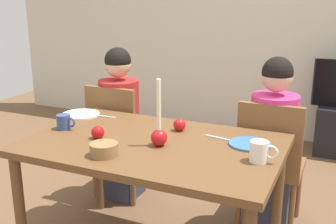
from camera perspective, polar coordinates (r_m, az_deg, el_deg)
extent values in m
cube|color=beige|center=(4.60, 12.70, 12.72)|extent=(6.40, 0.10, 2.60)
cube|color=brown|center=(2.27, -2.09, -4.67)|extent=(1.40, 0.90, 0.04)
cylinder|color=brown|center=(2.49, -19.97, -13.27)|extent=(0.06, 0.06, 0.71)
cylinder|color=brown|center=(3.02, -9.69, -7.13)|extent=(0.06, 0.06, 0.71)
cylinder|color=brown|center=(2.59, 15.10, -11.58)|extent=(0.06, 0.06, 0.71)
cube|color=brown|center=(3.21, -6.19, -4.16)|extent=(0.40, 0.40, 0.04)
cube|color=brown|center=(2.99, -8.07, -0.81)|extent=(0.40, 0.04, 0.45)
cylinder|color=brown|center=(3.36, -2.07, -7.29)|extent=(0.04, 0.04, 0.41)
cylinder|color=brown|center=(3.51, -7.08, -6.34)|extent=(0.04, 0.04, 0.41)
cylinder|color=brown|center=(3.08, -4.91, -9.54)|extent=(0.04, 0.04, 0.41)
cylinder|color=brown|center=(3.25, -10.21, -8.36)|extent=(0.04, 0.04, 0.41)
cube|color=brown|center=(2.84, 14.32, -7.32)|extent=(0.40, 0.40, 0.04)
cube|color=brown|center=(2.59, 13.96, -3.80)|extent=(0.40, 0.04, 0.45)
cylinder|color=brown|center=(3.07, 17.78, -10.42)|extent=(0.04, 0.04, 0.41)
cylinder|color=brown|center=(3.11, 11.50, -9.55)|extent=(0.04, 0.04, 0.41)
cylinder|color=brown|center=(2.77, 16.88, -13.37)|extent=(0.04, 0.04, 0.41)
cylinder|color=brown|center=(2.82, 9.88, -12.33)|extent=(0.04, 0.04, 0.41)
cube|color=#33384C|center=(3.25, -6.53, -7.83)|extent=(0.28, 0.28, 0.45)
cylinder|color=#AD2323|center=(3.09, -6.80, 0.09)|extent=(0.30, 0.30, 0.48)
sphere|color=tan|center=(3.01, -7.02, 6.59)|extent=(0.19, 0.19, 0.19)
sphere|color=black|center=(3.01, -7.04, 7.16)|extent=(0.19, 0.19, 0.19)
cube|color=#33384C|center=(2.88, 13.85, -11.43)|extent=(0.28, 0.28, 0.45)
cylinder|color=#D1337A|center=(2.71, 14.50, -2.64)|extent=(0.30, 0.30, 0.48)
sphere|color=tan|center=(2.62, 15.03, 4.76)|extent=(0.19, 0.19, 0.19)
sphere|color=black|center=(2.61, 15.08, 5.40)|extent=(0.19, 0.19, 0.19)
sphere|color=red|center=(2.19, -1.27, -3.63)|extent=(0.09, 0.09, 0.09)
cylinder|color=#EFE5C6|center=(2.14, -1.30, 1.00)|extent=(0.02, 0.02, 0.28)
cylinder|color=silver|center=(2.82, -12.11, -0.31)|extent=(0.25, 0.25, 0.01)
cylinder|color=teal|center=(2.26, 11.38, -4.41)|extent=(0.23, 0.23, 0.01)
cylinder|color=#33477F|center=(2.54, -14.39, -1.35)|extent=(0.08, 0.08, 0.09)
torus|color=#33477F|center=(2.51, -13.44, -1.41)|extent=(0.06, 0.01, 0.06)
cylinder|color=white|center=(2.03, 12.61, -5.42)|extent=(0.09, 0.09, 0.10)
torus|color=white|center=(2.02, 14.21, -5.48)|extent=(0.07, 0.01, 0.07)
cube|color=silver|center=(2.75, -9.05, -0.62)|extent=(0.18, 0.02, 0.01)
cube|color=silver|center=(2.32, 7.23, -3.66)|extent=(0.18, 0.05, 0.01)
cylinder|color=olive|center=(2.09, -8.95, -5.19)|extent=(0.14, 0.14, 0.07)
sphere|color=red|center=(2.33, -9.80, -2.81)|extent=(0.07, 0.07, 0.07)
sphere|color=red|center=(2.43, 1.62, -1.79)|extent=(0.07, 0.07, 0.07)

